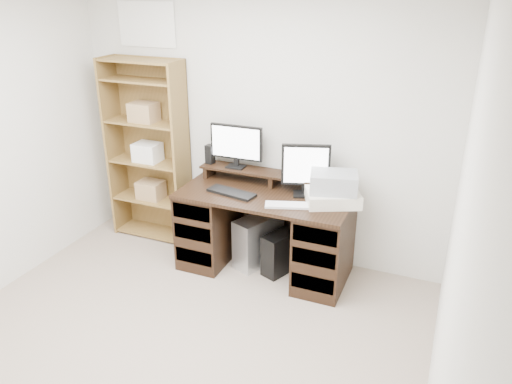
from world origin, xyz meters
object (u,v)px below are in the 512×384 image
Objects in this scene: printer at (333,197)px; tower_black at (282,252)px; bookshelf at (149,150)px; monitor_wide at (236,144)px; monitor_small at (306,168)px; tower_silver at (258,240)px; desk at (265,231)px.

tower_black is at bearing 155.71° from printer.
bookshelf is (-1.91, 0.19, 0.11)m from printer.
monitor_wide is 1.16× the size of printer.
monitor_wide is at bearing 0.56° from bookshelf.
monitor_small is at bearing -3.34° from bookshelf.
bookshelf is at bearing -165.08° from tower_black.
tower_silver is at bearing 151.61° from printer.
monitor_small is 0.34m from printer.
tower_silver is at bearing 168.65° from monitor_small.
monitor_wide is 1.19× the size of tower_black.
bookshelf is (-1.22, 0.14, 0.68)m from tower_silver.
monitor_wide is 0.96m from bookshelf.
bookshelf is at bearing 158.66° from monitor_small.
tower_black is 0.23× the size of bookshelf.
desk is 0.19m from tower_silver.
desk reaches higher than tower_silver.
monitor_wide reaches higher than tower_black.
tower_black is at bearing -7.34° from bookshelf.
bookshelf reaches higher than desk.
tower_silver is 0.26m from tower_black.
monitor_wide is (-0.38, 0.22, 0.70)m from desk.
monitor_wide reaches higher than desk.
desk is 3.59× the size of tower_black.
monitor_small is 0.82m from tower_black.
tower_black is at bearing 8.56° from desk.
tower_black is (-0.43, -0.00, -0.61)m from printer.
printer is at bearing -5.55° from bookshelf.
desk is at bearing -13.39° from tower_silver.
monitor_wide is at bearing -178.35° from tower_black.
desk is at bearing -31.73° from monitor_wide.
printer reaches higher than desk.
printer is at bearing 19.28° from tower_silver.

